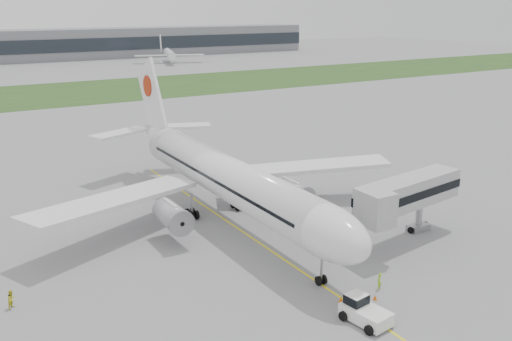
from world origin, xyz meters
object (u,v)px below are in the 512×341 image
jet_bridge (404,195)px  pushback_tug (363,310)px  airliner (222,174)px  ground_crew_near (379,281)px

jet_bridge → pushback_tug: bearing=-152.6°
airliner → ground_crew_near: size_ratio=33.13×
airliner → jet_bridge: bearing=-49.6°
pushback_tug → ground_crew_near: pushback_tug is taller
pushback_tug → ground_crew_near: (4.94, 3.49, -0.16)m
airliner → ground_crew_near: 24.15m
airliner → jet_bridge: 21.26m
pushback_tug → jet_bridge: jet_bridge is taller
pushback_tug → jet_bridge: size_ratio=0.28×
pushback_tug → ground_crew_near: size_ratio=2.71×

